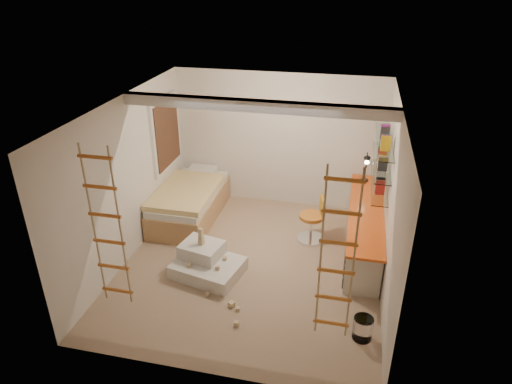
% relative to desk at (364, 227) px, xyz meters
% --- Properties ---
extents(floor, '(4.50, 4.50, 0.00)m').
position_rel_desk_xyz_m(floor, '(-1.72, -0.86, -0.40)').
color(floor, '#998163').
rests_on(floor, ground).
extents(ceiling_beam, '(4.00, 0.18, 0.16)m').
position_rel_desk_xyz_m(ceiling_beam, '(-1.72, -0.56, 2.12)').
color(ceiling_beam, white).
rests_on(ceiling_beam, ceiling).
extents(window_frame, '(0.06, 1.15, 1.35)m').
position_rel_desk_xyz_m(window_frame, '(-3.69, 0.64, 1.15)').
color(window_frame, white).
rests_on(window_frame, wall_left).
extents(window_blind, '(0.02, 1.00, 1.20)m').
position_rel_desk_xyz_m(window_blind, '(-3.65, 0.64, 1.15)').
color(window_blind, '#4C2D1E').
rests_on(window_blind, window_frame).
extents(rope_ladder_left, '(0.41, 0.04, 2.13)m').
position_rel_desk_xyz_m(rope_ladder_left, '(-3.07, -2.61, 1.11)').
color(rope_ladder_left, '#C26621').
rests_on(rope_ladder_left, ceiling).
extents(rope_ladder_right, '(0.41, 0.04, 2.13)m').
position_rel_desk_xyz_m(rope_ladder_right, '(-0.37, -2.61, 1.11)').
color(rope_ladder_right, orange).
rests_on(rope_ladder_right, ceiling).
extents(waste_bin, '(0.25, 0.25, 0.32)m').
position_rel_desk_xyz_m(waste_bin, '(0.03, -2.13, -0.25)').
color(waste_bin, white).
rests_on(waste_bin, floor).
extents(desk, '(0.56, 2.80, 0.75)m').
position_rel_desk_xyz_m(desk, '(0.00, 0.00, 0.00)').
color(desk, orange).
rests_on(desk, floor).
extents(shelves, '(0.25, 1.80, 0.71)m').
position_rel_desk_xyz_m(shelves, '(0.15, 0.27, 1.10)').
color(shelves, white).
rests_on(shelves, wall_right).
extents(bed, '(1.02, 2.00, 0.69)m').
position_rel_desk_xyz_m(bed, '(-3.20, 0.36, -0.07)').
color(bed, '#AD7F51').
rests_on(bed, floor).
extents(task_lamp, '(0.14, 0.36, 0.57)m').
position_rel_desk_xyz_m(task_lamp, '(-0.05, 0.96, 0.73)').
color(task_lamp, black).
rests_on(task_lamp, desk).
extents(swivel_chair, '(0.59, 0.59, 0.82)m').
position_rel_desk_xyz_m(swivel_chair, '(-0.86, 0.07, -0.10)').
color(swivel_chair, '#C57126').
rests_on(swivel_chair, floor).
extents(play_platform, '(1.14, 0.98, 0.44)m').
position_rel_desk_xyz_m(play_platform, '(-2.36, -1.22, -0.23)').
color(play_platform, silver).
rests_on(play_platform, floor).
extents(toy_blocks, '(1.02, 1.23, 0.71)m').
position_rel_desk_xyz_m(toy_blocks, '(-2.14, -1.52, -0.12)').
color(toy_blocks, '#CCB284').
rests_on(toy_blocks, floor).
extents(books, '(0.14, 0.64, 0.92)m').
position_rel_desk_xyz_m(books, '(0.15, 0.27, 1.20)').
color(books, red).
rests_on(books, shelves).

